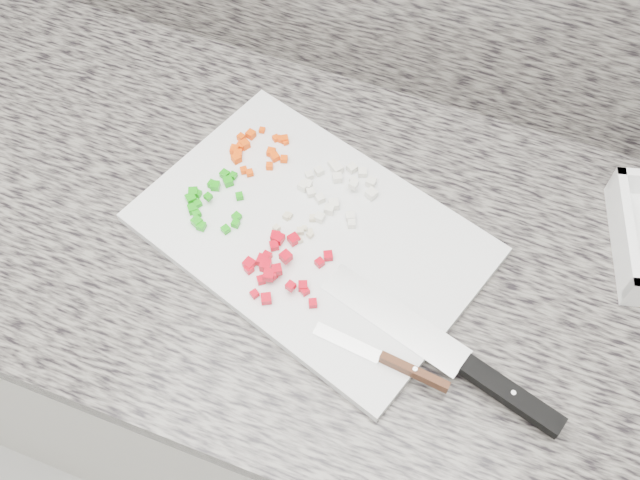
# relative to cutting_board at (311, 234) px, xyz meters

# --- Properties ---
(cabinet) EXTENTS (3.92, 0.62, 0.86)m
(cabinet) POSITION_rel_cutting_board_xyz_m (-0.03, 0.01, -0.48)
(cabinet) COLOR white
(cabinet) RESTS_ON ground
(countertop) EXTENTS (3.96, 0.64, 0.04)m
(countertop) POSITION_rel_cutting_board_xyz_m (-0.03, 0.01, -0.03)
(countertop) COLOR #666159
(countertop) RESTS_ON cabinet
(cutting_board) EXTENTS (0.52, 0.42, 0.01)m
(cutting_board) POSITION_rel_cutting_board_xyz_m (0.00, 0.00, 0.00)
(cutting_board) COLOR silver
(cutting_board) RESTS_ON countertop
(carrot_pile) EXTENTS (0.09, 0.09, 0.01)m
(carrot_pile) POSITION_rel_cutting_board_xyz_m (-0.12, 0.10, 0.01)
(carrot_pile) COLOR #E64405
(carrot_pile) RESTS_ON cutting_board
(onion_pile) EXTENTS (0.11, 0.11, 0.02)m
(onion_pile) POSITION_rel_cutting_board_xyz_m (0.01, 0.07, 0.01)
(onion_pile) COLOR silver
(onion_pile) RESTS_ON cutting_board
(green_pepper_pile) EXTENTS (0.09, 0.10, 0.02)m
(green_pepper_pile) POSITION_rel_cutting_board_xyz_m (-0.15, -0.01, 0.01)
(green_pepper_pile) COLOR #14970D
(green_pepper_pile) RESTS_ON cutting_board
(red_pepper_pile) EXTENTS (0.11, 0.11, 0.02)m
(red_pepper_pile) POSITION_rel_cutting_board_xyz_m (-0.02, -0.07, 0.02)
(red_pepper_pile) COLOR #B40213
(red_pepper_pile) RESTS_ON cutting_board
(garlic_pile) EXTENTS (0.06, 0.05, 0.01)m
(garlic_pile) POSITION_rel_cutting_board_xyz_m (-0.02, -0.00, 0.01)
(garlic_pile) COLOR beige
(garlic_pile) RESTS_ON cutting_board
(chef_knife) EXTENTS (0.32, 0.13, 0.02)m
(chef_knife) POSITION_rel_cutting_board_xyz_m (0.25, -0.12, 0.01)
(chef_knife) COLOR silver
(chef_knife) RESTS_ON cutting_board
(paring_knife) EXTENTS (0.18, 0.03, 0.02)m
(paring_knife) POSITION_rel_cutting_board_xyz_m (0.16, -0.14, 0.01)
(paring_knife) COLOR silver
(paring_knife) RESTS_ON cutting_board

